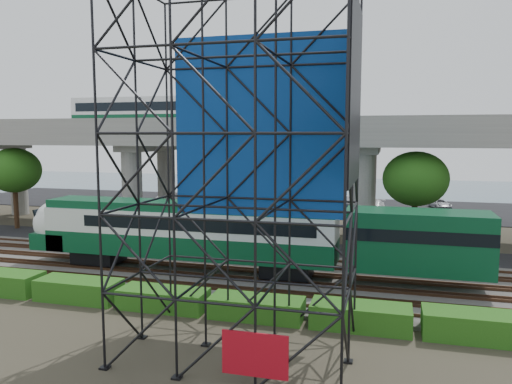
% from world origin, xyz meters
% --- Properties ---
extents(ground, '(140.00, 140.00, 0.00)m').
position_xyz_m(ground, '(0.00, 0.00, 0.00)').
color(ground, '#474233').
rests_on(ground, ground).
extents(ballast_bed, '(90.00, 12.00, 0.20)m').
position_xyz_m(ballast_bed, '(0.00, 2.00, 0.10)').
color(ballast_bed, slate).
rests_on(ballast_bed, ground).
extents(service_road, '(90.00, 5.00, 0.08)m').
position_xyz_m(service_road, '(0.00, 10.50, 0.04)').
color(service_road, black).
rests_on(service_road, ground).
extents(parking_lot, '(90.00, 18.00, 0.08)m').
position_xyz_m(parking_lot, '(0.00, 34.00, 0.04)').
color(parking_lot, black).
rests_on(parking_lot, ground).
extents(harbor_water, '(140.00, 40.00, 0.03)m').
position_xyz_m(harbor_water, '(0.00, 56.00, 0.01)').
color(harbor_water, '#476574').
rests_on(harbor_water, ground).
extents(rail_tracks, '(90.00, 9.52, 0.16)m').
position_xyz_m(rail_tracks, '(0.00, 2.00, 0.28)').
color(rail_tracks, '#472D1E').
rests_on(rail_tracks, ballast_bed).
extents(commuter_train, '(29.30, 3.06, 4.30)m').
position_xyz_m(commuter_train, '(1.84, 2.00, 2.88)').
color(commuter_train, black).
rests_on(commuter_train, rail_tracks).
extents(overpass, '(80.00, 12.00, 12.40)m').
position_xyz_m(overpass, '(-0.84, 16.00, 8.21)').
color(overpass, '#9E9B93').
rests_on(overpass, ground).
extents(scaffold_tower, '(9.36, 6.36, 15.00)m').
position_xyz_m(scaffold_tower, '(6.27, -7.98, 7.47)').
color(scaffold_tower, black).
rests_on(scaffold_tower, ground).
extents(hedge_strip, '(34.60, 1.80, 1.20)m').
position_xyz_m(hedge_strip, '(1.01, -4.30, 0.56)').
color(hedge_strip, '#205413').
rests_on(hedge_strip, ground).
extents(trees, '(40.94, 16.94, 7.69)m').
position_xyz_m(trees, '(-4.67, 16.17, 5.57)').
color(trees, '#382314').
rests_on(trees, ground).
extents(suv, '(5.61, 3.10, 1.49)m').
position_xyz_m(suv, '(-6.57, 9.61, 0.82)').
color(suv, black).
rests_on(suv, service_road).
extents(parked_cars, '(36.39, 9.85, 1.31)m').
position_xyz_m(parked_cars, '(0.24, 33.32, 0.70)').
color(parked_cars, silver).
rests_on(parked_cars, parking_lot).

